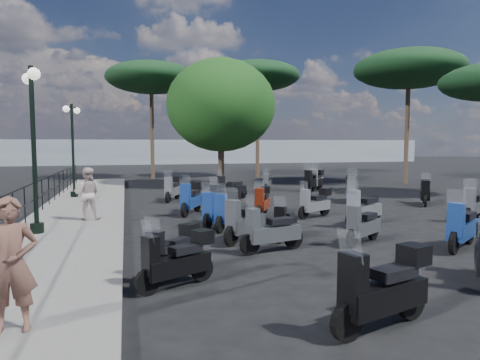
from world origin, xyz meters
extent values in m
plane|color=black|center=(0.00, 0.00, 0.00)|extent=(120.00, 120.00, 0.00)
cube|color=slate|center=(-6.50, 3.00, 0.07)|extent=(3.00, 30.00, 0.15)
cylinder|color=black|center=(-7.80, 0.75, 0.70)|extent=(0.04, 0.04, 1.10)
cylinder|color=black|center=(-7.80, 2.12, 0.70)|extent=(0.04, 0.04, 1.10)
cylinder|color=black|center=(-7.80, 3.48, 0.70)|extent=(0.04, 0.04, 1.10)
cylinder|color=black|center=(-7.80, 4.85, 0.70)|extent=(0.04, 0.04, 1.10)
cylinder|color=black|center=(-7.80, 6.22, 0.70)|extent=(0.04, 0.04, 1.10)
cylinder|color=black|center=(-7.80, 7.59, 0.70)|extent=(0.04, 0.04, 1.10)
cylinder|color=black|center=(-7.80, 8.96, 0.70)|extent=(0.04, 0.04, 1.10)
cylinder|color=black|center=(-7.80, 10.33, 0.70)|extent=(0.04, 0.04, 1.10)
cylinder|color=black|center=(-7.80, 11.69, 0.70)|extent=(0.04, 0.04, 1.10)
cylinder|color=black|center=(-7.80, 13.06, 0.70)|extent=(0.04, 0.04, 1.10)
cylinder|color=black|center=(-7.80, 14.43, 0.70)|extent=(0.04, 0.04, 1.10)
cylinder|color=black|center=(-7.80, 15.80, 0.70)|extent=(0.04, 0.04, 1.10)
cube|color=black|center=(-7.80, 2.80, 1.23)|extent=(0.04, 26.00, 0.04)
cube|color=black|center=(-7.80, 2.80, 0.70)|extent=(0.04, 26.00, 0.04)
cylinder|color=black|center=(-7.20, 0.57, 0.28)|extent=(0.35, 0.35, 0.26)
cylinder|color=black|center=(-7.20, 0.57, 2.32)|extent=(0.12, 0.12, 4.34)
cylinder|color=black|center=(-7.20, 0.57, 4.33)|extent=(0.36, 0.94, 0.04)
sphere|color=white|center=(-7.36, 1.03, 4.22)|extent=(0.30, 0.30, 0.30)
sphere|color=white|center=(-7.04, 0.11, 4.22)|extent=(0.30, 0.30, 0.30)
cylinder|color=black|center=(-7.13, 8.54, 0.27)|extent=(0.33, 0.33, 0.25)
cylinder|color=black|center=(-7.13, 8.54, 2.19)|extent=(0.11, 0.11, 4.09)
cylinder|color=black|center=(-7.13, 8.54, 4.08)|extent=(0.38, 0.87, 0.04)
sphere|color=white|center=(-6.96, 8.96, 3.98)|extent=(0.29, 0.29, 0.29)
sphere|color=white|center=(-7.30, 8.11, 3.98)|extent=(0.29, 0.29, 0.29)
imported|color=brown|center=(-6.30, -5.80, 1.00)|extent=(0.63, 0.42, 1.70)
imported|color=#BFA7A3|center=(-6.06, 2.31, 0.96)|extent=(0.86, 0.70, 1.62)
cylinder|color=black|center=(-2.24, -6.88, 0.26)|extent=(0.52, 0.26, 0.51)
cylinder|color=black|center=(-1.01, -6.50, 0.26)|extent=(0.52, 0.26, 0.51)
cube|color=black|center=(-1.58, -6.67, 0.45)|extent=(1.44, 0.76, 0.36)
cube|color=black|center=(-1.40, -6.62, 0.75)|extent=(0.71, 0.50, 0.15)
cube|color=black|center=(-2.16, -6.85, 0.75)|extent=(0.32, 0.38, 0.75)
plane|color=white|center=(-2.22, -6.87, 1.23)|extent=(0.20, 0.41, 0.40)
cube|color=black|center=(-0.99, -6.49, 0.94)|extent=(0.45, 0.44, 0.28)
cylinder|color=black|center=(-4.48, -4.07, 0.22)|extent=(0.37, 0.38, 0.44)
cylinder|color=black|center=(-3.72, -3.27, 0.22)|extent=(0.37, 0.38, 0.44)
cube|color=black|center=(-4.07, -3.64, 0.38)|extent=(1.04, 1.08, 0.31)
cube|color=black|center=(-3.96, -3.53, 0.64)|extent=(0.58, 0.59, 0.13)
cube|color=black|center=(-4.43, -4.02, 0.64)|extent=(0.34, 0.34, 0.64)
plane|color=white|center=(-4.46, -4.06, 1.05)|extent=(0.30, 0.29, 0.34)
cube|color=black|center=(-3.71, -3.26, 0.81)|extent=(0.43, 0.43, 0.24)
cylinder|color=black|center=(-4.60, -4.55, 0.22)|extent=(0.44, 0.28, 0.45)
cylinder|color=black|center=(-3.60, -4.05, 0.22)|extent=(0.44, 0.28, 0.45)
cube|color=black|center=(-4.06, -4.28, 0.39)|extent=(1.23, 0.83, 0.32)
cube|color=black|center=(-3.92, -4.20, 0.65)|extent=(0.63, 0.50, 0.13)
cube|color=black|center=(-4.53, -4.51, 0.65)|extent=(0.31, 0.34, 0.65)
plane|color=white|center=(-4.58, -4.54, 1.08)|extent=(0.23, 0.35, 0.35)
cube|color=black|center=(-3.58, -4.04, 0.82)|extent=(0.42, 0.41, 0.24)
cylinder|color=black|center=(-2.64, 0.49, 0.25)|extent=(0.36, 0.48, 0.50)
cylinder|color=black|center=(-1.96, 1.54, 0.25)|extent=(0.36, 0.48, 0.50)
cube|color=navy|center=(-2.27, 1.06, 0.44)|extent=(1.04, 1.34, 0.36)
cube|color=black|center=(-2.18, 1.21, 0.73)|extent=(0.61, 0.70, 0.15)
cube|color=navy|center=(-2.60, 0.56, 0.73)|extent=(0.39, 0.36, 0.73)
plane|color=white|center=(-2.63, 0.51, 1.21)|extent=(0.38, 0.29, 0.39)
cube|color=black|center=(-1.95, 1.56, 0.92)|extent=(0.48, 0.48, 0.27)
cylinder|color=black|center=(-2.99, 2.79, 0.26)|extent=(0.34, 0.51, 0.52)
cylinder|color=black|center=(-2.38, 3.94, 0.26)|extent=(0.34, 0.51, 0.52)
cube|color=navy|center=(-2.66, 3.41, 0.46)|extent=(0.99, 1.42, 0.37)
cube|color=black|center=(-2.57, 3.57, 0.76)|extent=(0.59, 0.73, 0.15)
cube|color=navy|center=(-2.95, 2.86, 0.76)|extent=(0.40, 0.36, 0.76)
plane|color=white|center=(-2.98, 2.81, 1.25)|extent=(0.41, 0.27, 0.40)
cube|color=black|center=(-2.37, 3.96, 0.96)|extent=(0.48, 0.49, 0.28)
cylinder|color=black|center=(-3.20, 6.54, 0.25)|extent=(0.30, 0.49, 0.49)
cylinder|color=black|center=(-2.69, 7.66, 0.25)|extent=(0.30, 0.49, 0.49)
cube|color=#94989E|center=(-2.92, 7.15, 0.43)|extent=(0.87, 1.37, 0.35)
cube|color=black|center=(-2.85, 7.31, 0.72)|extent=(0.54, 0.69, 0.14)
cube|color=#94989E|center=(-3.16, 6.61, 0.72)|extent=(0.38, 0.33, 0.72)
plane|color=white|center=(-3.19, 6.56, 1.19)|extent=(0.39, 0.24, 0.38)
cube|color=black|center=(-2.68, 7.68, 0.91)|extent=(0.45, 0.46, 0.27)
cylinder|color=black|center=(-2.24, -2.50, 0.24)|extent=(0.49, 0.21, 0.48)
cylinder|color=black|center=(-1.07, -2.22, 0.24)|extent=(0.49, 0.21, 0.48)
cube|color=#4A4D52|center=(-1.61, -2.35, 0.42)|extent=(1.35, 0.64, 0.34)
cube|color=black|center=(-1.44, -2.31, 0.70)|extent=(0.66, 0.43, 0.14)
cube|color=#4A4D52|center=(-2.16, -2.48, 0.70)|extent=(0.28, 0.34, 0.70)
plane|color=white|center=(-2.22, -2.50, 1.15)|extent=(0.17, 0.39, 0.37)
cylinder|color=black|center=(-1.21, -1.62, 0.21)|extent=(0.33, 0.39, 0.43)
cylinder|color=black|center=(-0.56, -0.77, 0.21)|extent=(0.33, 0.39, 0.43)
cube|color=black|center=(-0.86, -1.16, 0.37)|extent=(0.94, 1.10, 0.30)
cube|color=black|center=(-0.77, -1.04, 0.62)|extent=(0.53, 0.58, 0.12)
cube|color=black|center=(-1.17, -1.56, 0.62)|extent=(0.33, 0.32, 0.62)
plane|color=white|center=(-1.20, -1.60, 1.02)|extent=(0.31, 0.26, 0.33)
cylinder|color=black|center=(-2.45, -1.60, 0.26)|extent=(0.45, 0.43, 0.52)
cylinder|color=black|center=(-1.52, -0.71, 0.26)|extent=(0.45, 0.43, 0.52)
cube|color=#4A4D52|center=(-1.95, -1.12, 0.45)|extent=(1.27, 1.23, 0.37)
cube|color=black|center=(-1.82, -0.99, 0.75)|extent=(0.69, 0.68, 0.15)
cube|color=#4A4D52|center=(-2.39, -1.54, 0.75)|extent=(0.39, 0.40, 0.75)
plane|color=white|center=(-2.44, -1.59, 1.24)|extent=(0.34, 0.35, 0.40)
cylinder|color=black|center=(-1.82, 3.56, 0.23)|extent=(0.34, 0.44, 0.46)
cylinder|color=black|center=(-1.18, 4.52, 0.23)|extent=(0.34, 0.44, 0.46)
cube|color=black|center=(-1.47, 4.08, 0.41)|extent=(0.97, 1.23, 0.33)
cube|color=black|center=(-1.38, 4.21, 0.68)|extent=(0.56, 0.64, 0.14)
cube|color=black|center=(-1.78, 3.62, 0.68)|extent=(0.36, 0.34, 0.68)
plane|color=white|center=(-1.81, 3.57, 1.11)|extent=(0.35, 0.27, 0.36)
cube|color=black|center=(-1.17, 4.54, 0.85)|extent=(0.44, 0.45, 0.25)
cylinder|color=black|center=(-0.94, 6.69, 0.25)|extent=(0.50, 0.27, 0.50)
cylinder|color=black|center=(0.22, 7.14, 0.25)|extent=(0.50, 0.27, 0.50)
cube|color=black|center=(-0.31, 6.93, 0.44)|extent=(1.38, 0.81, 0.35)
cube|color=black|center=(-0.15, 7.00, 0.73)|extent=(0.69, 0.51, 0.15)
cube|color=black|center=(-0.86, 6.72, 0.73)|extent=(0.32, 0.37, 0.73)
plane|color=white|center=(-0.92, 6.70, 1.19)|extent=(0.22, 0.40, 0.39)
cylinder|color=black|center=(0.32, -2.51, 0.23)|extent=(0.44, 0.33, 0.46)
cylinder|color=black|center=(1.29, -1.88, 0.23)|extent=(0.44, 0.33, 0.46)
cube|color=#4A4D52|center=(0.85, -2.16, 0.41)|extent=(1.23, 0.96, 0.33)
cube|color=black|center=(0.98, -2.07, 0.68)|extent=(0.64, 0.56, 0.14)
cube|color=#4A4D52|center=(0.38, -2.46, 0.68)|extent=(0.34, 0.36, 0.68)
plane|color=white|center=(0.34, -2.50, 1.11)|extent=(0.26, 0.35, 0.36)
cylinder|color=black|center=(0.76, 1.41, 0.23)|extent=(0.45, 0.29, 0.46)
cylinder|color=black|center=(1.78, 1.91, 0.23)|extent=(0.45, 0.29, 0.46)
cube|color=#9DA2A6|center=(1.31, 1.68, 0.40)|extent=(1.25, 0.84, 0.32)
cube|color=black|center=(1.45, 1.75, 0.67)|extent=(0.64, 0.51, 0.13)
cube|color=#9DA2A6|center=(0.82, 1.44, 0.67)|extent=(0.31, 0.35, 0.67)
plane|color=white|center=(0.77, 1.41, 1.09)|extent=(0.23, 0.36, 0.35)
cube|color=black|center=(1.79, 1.92, 0.84)|extent=(0.42, 0.42, 0.25)
cylinder|color=black|center=(-0.62, 1.93, 0.23)|extent=(0.31, 0.45, 0.46)
cylinder|color=black|center=(-0.06, 2.95, 0.23)|extent=(0.31, 0.45, 0.46)
cube|color=maroon|center=(-0.32, 2.48, 0.41)|extent=(0.89, 1.26, 0.33)
cube|color=black|center=(-0.24, 2.63, 0.68)|extent=(0.53, 0.65, 0.14)
cube|color=maroon|center=(-0.58, 2.00, 0.68)|extent=(0.36, 0.33, 0.68)
plane|color=white|center=(-0.61, 1.95, 1.11)|extent=(0.36, 0.24, 0.36)
cube|color=black|center=(-0.05, 2.96, 0.85)|extent=(0.43, 0.44, 0.25)
cylinder|color=black|center=(2.06, 9.26, 0.23)|extent=(0.28, 0.45, 0.45)
cylinder|color=black|center=(2.55, 10.27, 0.23)|extent=(0.28, 0.45, 0.45)
cube|color=#94989E|center=(2.32, 9.81, 0.39)|extent=(0.82, 1.24, 0.32)
cube|color=black|center=(2.39, 9.95, 0.66)|extent=(0.50, 0.63, 0.13)
cube|color=#94989E|center=(2.09, 9.32, 0.66)|extent=(0.34, 0.31, 0.66)
plane|color=white|center=(2.07, 9.27, 1.08)|extent=(0.35, 0.22, 0.35)
cylinder|color=black|center=(2.24, -3.64, 0.27)|extent=(0.51, 0.39, 0.53)
cylinder|color=black|center=(3.35, -2.91, 0.27)|extent=(0.51, 0.39, 0.53)
cube|color=navy|center=(2.84, -3.25, 0.47)|extent=(1.41, 1.11, 0.38)
cube|color=black|center=(3.00, -3.14, 0.78)|extent=(0.74, 0.64, 0.16)
cube|color=navy|center=(2.31, -3.60, 0.78)|extent=(0.39, 0.41, 0.78)
plane|color=white|center=(2.26, -3.63, 1.27)|extent=(0.30, 0.40, 0.41)
cylinder|color=black|center=(1.52, -0.37, 0.26)|extent=(0.51, 0.33, 0.52)
cylinder|color=black|center=(2.68, 0.22, 0.26)|extent=(0.51, 0.33, 0.52)
cube|color=#9DA2A6|center=(2.15, -0.05, 0.45)|extent=(1.42, 0.97, 0.37)
cube|color=black|center=(2.31, 0.03, 0.76)|extent=(0.73, 0.59, 0.15)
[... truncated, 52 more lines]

